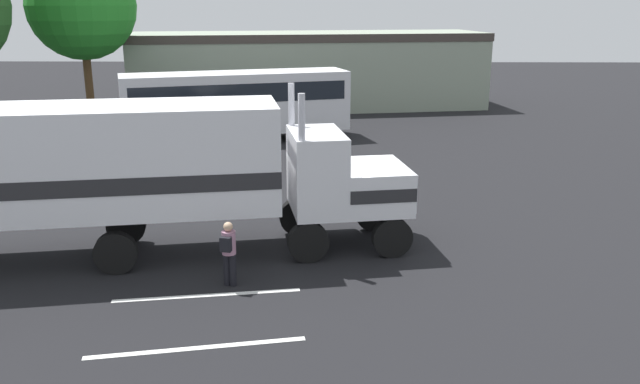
# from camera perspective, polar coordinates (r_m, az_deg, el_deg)

# --- Properties ---
(ground_plane) EXTENTS (120.00, 120.00, 0.00)m
(ground_plane) POSITION_cam_1_polar(r_m,az_deg,el_deg) (18.90, 0.45, -4.55)
(ground_plane) COLOR black
(lane_stripe_near) EXTENTS (4.37, 0.89, 0.01)m
(lane_stripe_near) POSITION_cam_1_polar(r_m,az_deg,el_deg) (15.95, -9.74, -8.84)
(lane_stripe_near) COLOR silver
(lane_stripe_near) RESTS_ON ground_plane
(lane_stripe_mid) EXTENTS (4.34, 1.04, 0.01)m
(lane_stripe_mid) POSITION_cam_1_polar(r_m,az_deg,el_deg) (13.76, -10.65, -13.18)
(lane_stripe_mid) COLOR silver
(lane_stripe_mid) RESTS_ON ground_plane
(semi_truck) EXTENTS (14.38, 5.14, 4.50)m
(semi_truck) POSITION_cam_1_polar(r_m,az_deg,el_deg) (18.00, -17.02, 2.08)
(semi_truck) COLOR white
(semi_truck) RESTS_ON ground_plane
(person_bystander) EXTENTS (0.35, 0.47, 1.63)m
(person_bystander) POSITION_cam_1_polar(r_m,az_deg,el_deg) (16.07, -7.92, -5.11)
(person_bystander) COLOR black
(person_bystander) RESTS_ON ground_plane
(parked_bus) EXTENTS (11.24, 5.88, 3.40)m
(parked_bus) POSITION_cam_1_polar(r_m,az_deg,el_deg) (32.87, -7.25, 7.95)
(parked_bus) COLOR silver
(parked_bus) RESTS_ON ground_plane
(parked_car) EXTENTS (4.58, 2.32, 1.57)m
(parked_car) POSITION_cam_1_polar(r_m,az_deg,el_deg) (29.75, -26.05, 3.10)
(parked_car) COLOR #234C8C
(parked_car) RESTS_ON ground_plane
(tree_left) EXTENTS (5.83, 5.83, 9.43)m
(tree_left) POSITION_cam_1_polar(r_m,az_deg,el_deg) (39.09, -20.00, 14.94)
(tree_left) COLOR brown
(tree_left) RESTS_ON ground_plane
(building_backdrop) EXTENTS (23.24, 10.00, 4.83)m
(building_backdrop) POSITION_cam_1_polar(r_m,az_deg,el_deg) (43.37, -0.97, 10.78)
(building_backdrop) COLOR gray
(building_backdrop) RESTS_ON ground_plane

